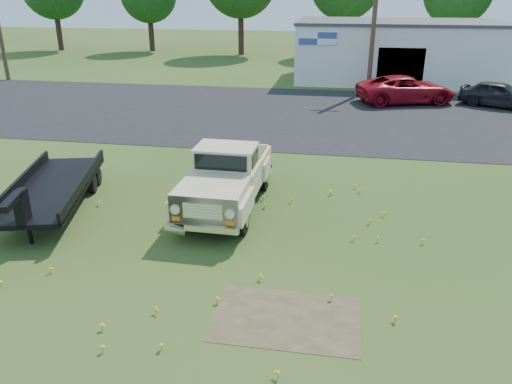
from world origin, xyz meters
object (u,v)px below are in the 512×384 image
red_pickup (406,90)px  dark_sedan (499,95)px  flatbed_trailer (52,184)px  vintage_pickup_truck (227,177)px

red_pickup → dark_sedan: (5.08, -0.25, -0.07)m
flatbed_trailer → dark_sedan: bearing=30.6°
flatbed_trailer → dark_sedan: 24.41m
flatbed_trailer → red_pickup: flatbed_trailer is taller
flatbed_trailer → red_pickup: (12.15, 17.54, -0.03)m
vintage_pickup_truck → dark_sedan: size_ratio=1.31×
red_pickup → dark_sedan: size_ratio=1.34×
flatbed_trailer → dark_sedan: flatbed_trailer is taller
flatbed_trailer → red_pickup: bearing=40.8°
red_pickup → dark_sedan: bearing=-110.1°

